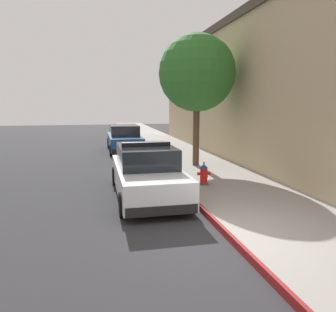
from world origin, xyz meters
TOP-DOWN VIEW (x-y plane):
  - ground_plane at (-4.31, 10.00)m, footprint 33.89×60.00m
  - sidewalk_pavement at (1.69, 10.00)m, footprint 3.38×60.00m
  - curb_painted_edge at (-0.04, 10.00)m, footprint 0.08×60.00m
  - storefront_building at (7.16, 8.26)m, footprint 7.80×26.39m
  - police_cruiser at (-1.22, 3.79)m, footprint 1.94×4.84m
  - parked_car_silver_ahead at (-1.05, 13.91)m, footprint 1.94×4.84m
  - fire_hydrant at (0.76, 4.20)m, footprint 0.44×0.40m
  - street_tree at (1.54, 7.64)m, footprint 3.25×3.25m

SIDE VIEW (x-z plane):
  - ground_plane at x=-4.31m, z-range -0.20..0.00m
  - sidewalk_pavement at x=1.69m, z-range 0.00..0.17m
  - curb_painted_edge at x=-0.04m, z-range 0.00..0.17m
  - fire_hydrant at x=0.76m, z-range 0.14..0.90m
  - parked_car_silver_ahead at x=-1.05m, z-range -0.04..1.52m
  - police_cruiser at x=-1.22m, z-range -0.10..1.58m
  - storefront_building at x=7.16m, z-range 0.01..6.80m
  - street_tree at x=1.54m, z-range 1.31..6.89m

